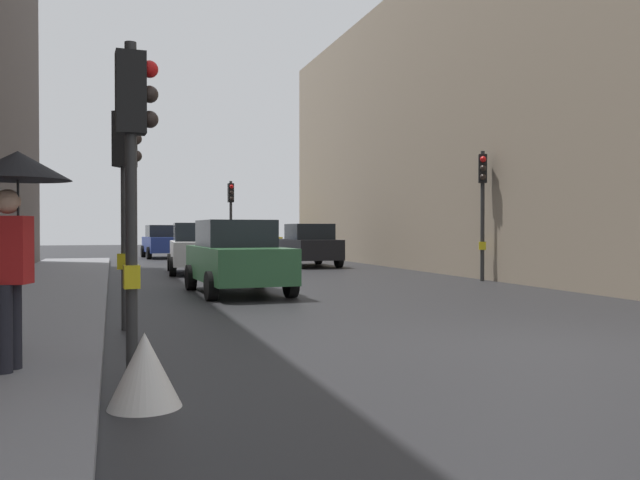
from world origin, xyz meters
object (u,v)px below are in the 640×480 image
Objects in this scene: traffic_light_far_median at (231,207)px; car_white_compact at (198,248)px; car_yellow_taxi at (260,241)px; traffic_light_near_left at (133,147)px; car_green_estate at (237,257)px; traffic_light_near_right at (126,175)px; warning_sign_triangle at (145,370)px; traffic_light_mid_street at (483,192)px; car_blue_van at (163,242)px; car_dark_suv at (308,245)px; pedestrian_with_umbrella at (15,198)px.

traffic_light_far_median is 0.86× the size of car_white_compact.
car_yellow_taxi is (2.89, 7.14, -1.66)m from traffic_light_far_median.
traffic_light_near_left is 9.11m from car_green_estate.
car_white_compact is (2.67, 12.92, -1.49)m from traffic_light_near_right.
traffic_light_near_left is 16.60m from car_white_compact.
warning_sign_triangle is (-4.78, -23.19, -2.21)m from traffic_light_far_median.
car_yellow_taxi is (7.72, 25.72, -1.49)m from traffic_light_near_right.
traffic_light_near_left is 22.50m from traffic_light_far_median.
car_green_estate is (2.65, 8.58, -1.51)m from traffic_light_near_left.
traffic_light_mid_street is 1.05× the size of traffic_light_far_median.
car_yellow_taxi is at bearing 75.15° from traffic_light_near_left.
traffic_light_mid_street is 0.90× the size of car_green_estate.
car_white_compact is (-2.16, -5.67, -1.66)m from traffic_light_far_median.
traffic_light_near_right is (-10.28, -6.71, -0.29)m from traffic_light_mid_street.
car_blue_van is at bearing 108.54° from traffic_light_far_median.
traffic_light_mid_street is 19.26m from car_yellow_taxi.
car_green_estate is at bearing -114.90° from car_dark_suv.
car_green_estate reaches higher than warning_sign_triangle.
traffic_light_near_left is 30.16m from car_yellow_taxi.
traffic_light_far_median is 4.27m from car_dark_suv.
traffic_light_near_left is at bearing 92.23° from warning_sign_triangle.
car_blue_van is 2.01× the size of pedestrian_with_umbrella.
warning_sign_triangle is at bearing -132.11° from traffic_light_mid_street.
car_blue_van is at bearing 85.27° from traffic_light_near_left.
car_green_estate is 1.02× the size of car_dark_suv.
car_dark_suv is 1.97× the size of pedestrian_with_umbrella.
car_dark_suv is 21.10m from pedestrian_with_umbrella.
traffic_light_near_left is at bearing -94.73° from car_blue_van.
traffic_light_near_right is 0.93× the size of traffic_light_far_median.
traffic_light_far_median is 0.86× the size of car_green_estate.
traffic_light_near_left is 0.81× the size of car_white_compact.
traffic_light_far_median is 6.29m from car_white_compact.
car_yellow_taxi and car_white_compact have the same top height.
warning_sign_triangle is at bearing -89.37° from traffic_light_near_right.
traffic_light_far_median is 5.65× the size of warning_sign_triangle.
car_dark_suv is (4.89, 2.82, 0.00)m from car_white_compact.
traffic_light_near_left is 1.62× the size of pedestrian_with_umbrella.
pedestrian_with_umbrella is (-3.76, -8.66, 0.96)m from car_green_estate.
car_yellow_taxi is 1.02× the size of car_dark_suv.
traffic_light_mid_street is 14.41m from traffic_light_near_left.
car_blue_van is at bearing 112.40° from traffic_light_mid_street.
traffic_light_mid_street is 1.11× the size of traffic_light_near_left.
pedestrian_with_umbrella reaches higher than car_white_compact.
traffic_light_far_median is at bearing 133.76° from car_dark_suv.
traffic_light_near_right is at bearing 72.30° from pedestrian_with_umbrella.
car_green_estate is (-0.01, -7.73, 0.00)m from car_white_compact.
traffic_light_far_median is 22.86m from pedestrian_with_umbrella.
car_green_estate and car_dark_suv have the same top height.
traffic_light_mid_street is 1.80× the size of pedestrian_with_umbrella.
car_yellow_taxi is 6.64× the size of warning_sign_triangle.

